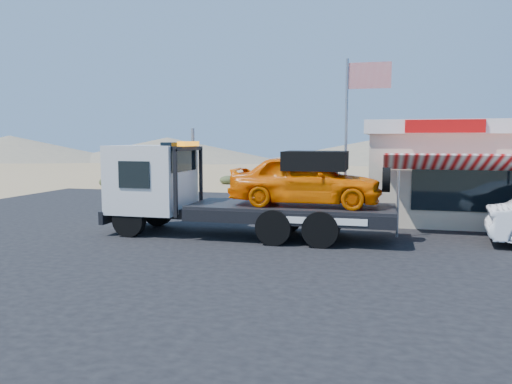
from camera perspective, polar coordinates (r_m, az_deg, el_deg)
ground at (r=15.11m, az=-9.50°, el=-6.35°), size 120.00×120.00×0.00m
asphalt_lot at (r=17.26m, az=0.67°, el=-4.68°), size 32.00×24.00×0.02m
tow_truck at (r=16.50m, az=-1.84°, el=0.70°), size 9.37×2.78×3.13m
jerky_store at (r=22.94m, az=25.64°, el=2.38°), size 10.40×9.97×3.90m
flagpole at (r=18.02m, az=11.02°, el=7.66°), size 1.55×0.10×6.00m
distant_hills at (r=70.43m, az=1.39°, el=4.96°), size 126.00×48.00×4.20m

